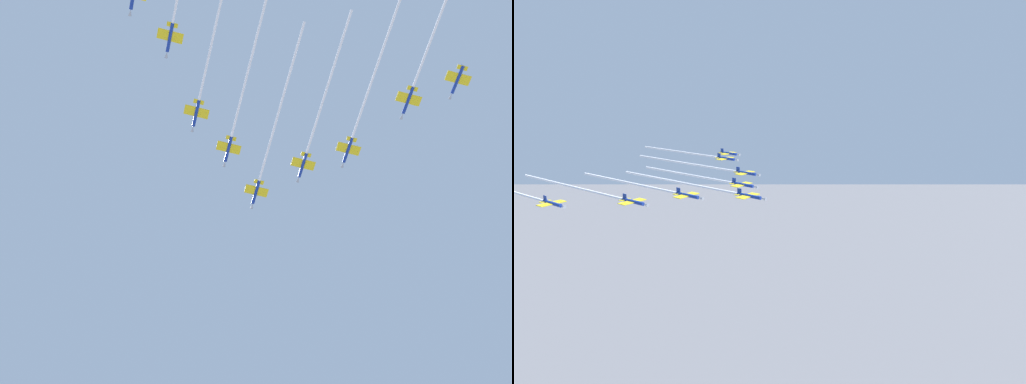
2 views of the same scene
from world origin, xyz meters
The scene contains 7 objects.
jet_lead centered at (16.19, 11.65, 188.44)m, with size 59.90×30.17×2.36m.
jet_port_inner centered at (30.17, 3.98, 187.68)m, with size 51.47×26.12×2.36m.
jet_starboard_inner centered at (20.02, 27.88, 189.19)m, with size 53.89×27.29×2.36m.
jet_port_outer centered at (48.36, -1.67, 188.39)m, with size 60.89×30.64×2.36m.
jet_starboard_outer centered at (26.02, 45.13, 188.48)m, with size 61.09×30.74×2.36m.
jet_port_trail centered at (42.53, 67.43, 187.23)m, with size 67.01×33.58×2.36m.
jet_tail_end centered at (24.42, 73.13, 187.88)m, with size 11.07×8.65×2.36m.
Camera 1 is at (86.63, 20.55, 1.60)m, focal length 42.16 mm.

